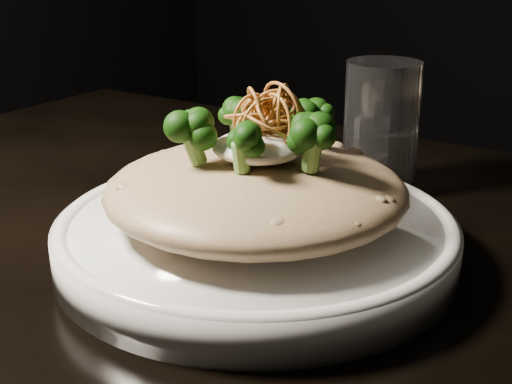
# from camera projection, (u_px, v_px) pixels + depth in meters

# --- Properties ---
(table) EXTENTS (1.10, 0.80, 0.75)m
(table) POSITION_uv_depth(u_px,v_px,m) (251.00, 349.00, 0.59)
(table) COLOR black
(table) RESTS_ON ground
(plate) EXTENTS (0.31, 0.31, 0.03)m
(plate) POSITION_uv_depth(u_px,v_px,m) (256.00, 239.00, 0.56)
(plate) COLOR white
(plate) RESTS_ON table
(risotto) EXTENTS (0.23, 0.23, 0.05)m
(risotto) POSITION_uv_depth(u_px,v_px,m) (256.00, 190.00, 0.54)
(risotto) COLOR brown
(risotto) RESTS_ON plate
(broccoli) EXTENTS (0.13, 0.13, 0.05)m
(broccoli) POSITION_uv_depth(u_px,v_px,m) (261.00, 125.00, 0.53)
(broccoli) COLOR black
(broccoli) RESTS_ON risotto
(cheese) EXTENTS (0.07, 0.07, 0.02)m
(cheese) POSITION_uv_depth(u_px,v_px,m) (258.00, 147.00, 0.52)
(cheese) COLOR white
(cheese) RESTS_ON risotto
(shallots) EXTENTS (0.06, 0.06, 0.04)m
(shallots) POSITION_uv_depth(u_px,v_px,m) (264.00, 107.00, 0.52)
(shallots) COLOR brown
(shallots) RESTS_ON cheese
(drinking_glass) EXTENTS (0.07, 0.07, 0.13)m
(drinking_glass) POSITION_uv_depth(u_px,v_px,m) (381.00, 127.00, 0.69)
(drinking_glass) COLOR silver
(drinking_glass) RESTS_ON table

